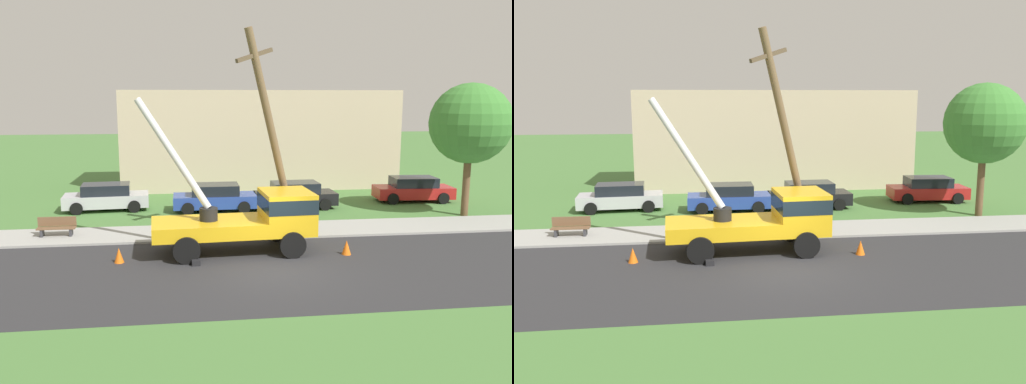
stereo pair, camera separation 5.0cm
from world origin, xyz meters
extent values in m
plane|color=#477538|center=(0.00, 12.00, 0.00)|extent=(120.00, 120.00, 0.00)
cube|color=#2B2B2D|center=(0.00, 0.00, 0.00)|extent=(80.00, 8.14, 0.01)
cube|color=#9E9E99|center=(0.00, 5.50, 0.05)|extent=(80.00, 2.85, 0.10)
cube|color=gold|center=(-2.18, 2.42, 1.02)|extent=(4.42, 2.63, 0.55)
cube|color=gold|center=(0.91, 2.59, 1.55)|extent=(2.03, 2.50, 1.60)
cube|color=#19232D|center=(0.91, 2.59, 1.90)|extent=(2.05, 2.52, 0.56)
cylinder|color=black|center=(-2.16, 2.42, 1.55)|extent=(0.70, 0.70, 0.50)
cylinder|color=silver|center=(-3.48, 3.00, 3.85)|extent=(2.95, 1.51, 4.26)
cube|color=black|center=(-2.70, 0.94, 0.10)|extent=(0.32, 0.32, 0.20)
cube|color=black|center=(-2.86, 3.84, 0.10)|extent=(0.32, 0.32, 0.20)
cylinder|color=black|center=(0.93, 1.39, 0.50)|extent=(1.00, 0.30, 1.00)
cylinder|color=black|center=(0.80, 3.79, 0.50)|extent=(1.00, 0.30, 1.00)
cylinder|color=black|center=(-3.03, 1.17, 0.50)|extent=(1.00, 0.30, 1.00)
cylinder|color=black|center=(-3.16, 3.57, 0.50)|extent=(1.00, 0.30, 1.00)
cylinder|color=brown|center=(0.60, 4.08, 4.31)|extent=(2.63, 1.74, 8.72)
cube|color=brown|center=(-0.24, 3.59, 7.59)|extent=(1.60, 1.04, 0.67)
cone|color=orange|center=(3.07, 1.55, 0.28)|extent=(0.36, 0.36, 0.56)
cone|color=orange|center=(-5.49, 1.61, 0.28)|extent=(0.36, 0.36, 0.56)
cone|color=orange|center=(0.90, 3.88, 0.28)|extent=(0.36, 0.36, 0.56)
cube|color=#B7B7BF|center=(-7.24, 11.20, 0.55)|extent=(4.52, 2.12, 0.65)
cube|color=black|center=(-7.24, 11.20, 1.15)|extent=(2.58, 1.83, 0.55)
cylinder|color=black|center=(-5.72, 10.40, 0.32)|extent=(0.64, 0.22, 0.64)
cylinder|color=black|center=(-5.85, 12.20, 0.32)|extent=(0.64, 0.22, 0.64)
cylinder|color=black|center=(-8.62, 10.19, 0.32)|extent=(0.64, 0.22, 0.64)
cylinder|color=black|center=(-8.75, 11.99, 0.32)|extent=(0.64, 0.22, 0.64)
cube|color=#263F99|center=(-1.48, 10.33, 0.55)|extent=(4.40, 1.80, 0.65)
cube|color=black|center=(-1.48, 10.33, 1.15)|extent=(2.47, 1.66, 0.55)
cylinder|color=black|center=(-0.03, 9.43, 0.32)|extent=(0.64, 0.22, 0.64)
cylinder|color=black|center=(-0.03, 11.23, 0.32)|extent=(0.64, 0.22, 0.64)
cylinder|color=black|center=(-2.93, 9.43, 0.32)|extent=(0.64, 0.22, 0.64)
cylinder|color=black|center=(-2.93, 11.23, 0.32)|extent=(0.64, 0.22, 0.64)
cube|color=black|center=(2.87, 10.48, 0.55)|extent=(4.45, 1.94, 0.65)
cube|color=black|center=(2.87, 10.48, 1.15)|extent=(2.51, 1.73, 0.55)
cylinder|color=black|center=(4.35, 9.63, 0.32)|extent=(0.64, 0.22, 0.64)
cylinder|color=black|center=(4.30, 11.43, 0.32)|extent=(0.64, 0.22, 0.64)
cylinder|color=black|center=(1.45, 9.54, 0.32)|extent=(0.64, 0.22, 0.64)
cylinder|color=black|center=(1.39, 11.34, 0.32)|extent=(0.64, 0.22, 0.64)
cube|color=#B21E1E|center=(10.05, 11.46, 0.55)|extent=(4.51, 2.09, 0.65)
cube|color=black|center=(10.05, 11.46, 1.15)|extent=(2.57, 1.82, 0.55)
cylinder|color=black|center=(11.44, 10.47, 0.32)|extent=(0.64, 0.22, 0.64)
cylinder|color=black|center=(11.56, 12.27, 0.32)|extent=(0.64, 0.22, 0.64)
cylinder|color=black|center=(8.54, 10.66, 0.32)|extent=(0.64, 0.22, 0.64)
cylinder|color=black|center=(8.66, 12.46, 0.32)|extent=(0.64, 0.22, 0.64)
cube|color=brown|center=(-8.55, 5.50, 0.45)|extent=(1.60, 0.44, 0.06)
cube|color=brown|center=(-8.55, 5.70, 0.70)|extent=(1.60, 0.06, 0.40)
cube|color=#333338|center=(-9.15, 5.50, 0.23)|extent=(0.10, 0.40, 0.45)
cube|color=#333338|center=(-7.95, 5.50, 0.23)|extent=(0.10, 0.40, 0.45)
cylinder|color=brown|center=(11.08, 7.45, 2.19)|extent=(0.36, 0.36, 4.38)
sphere|color=#3D7F33|center=(11.08, 7.45, 4.69)|extent=(4.00, 4.00, 4.00)
cube|color=#C6B293|center=(1.96, 18.76, 3.20)|extent=(18.00, 6.00, 6.40)
camera|label=1|loc=(-2.99, -17.87, 6.01)|focal=37.85mm
camera|label=2|loc=(-2.94, -17.88, 6.01)|focal=37.85mm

